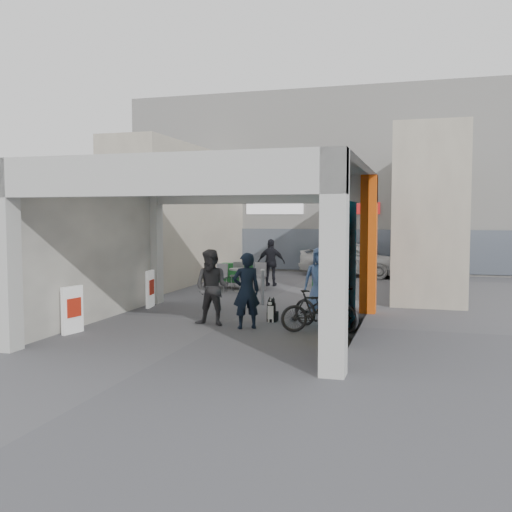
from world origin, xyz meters
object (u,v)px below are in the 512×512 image
(produce_stand, at_px, (235,278))
(bicycle_front, at_px, (326,308))
(white_van, at_px, (352,258))
(border_collie, at_px, (272,312))
(bicycle_rear, at_px, (315,311))
(man_with_dog, at_px, (246,291))
(man_back_turned, at_px, (212,288))
(cafe_set, at_px, (239,281))
(man_crates, at_px, (271,263))
(man_elderly, at_px, (320,279))

(produce_stand, distance_m, bicycle_front, 7.42)
(bicycle_front, bearing_deg, white_van, 33.62)
(border_collie, distance_m, bicycle_rear, 1.45)
(white_van, bearing_deg, man_with_dog, -173.75)
(produce_stand, xyz_separation_m, bicycle_rear, (3.94, -6.51, 0.12))
(white_van, bearing_deg, bicycle_rear, -166.37)
(border_collie, xyz_separation_m, bicycle_front, (1.34, -0.50, 0.23))
(man_back_turned, xyz_separation_m, white_van, (1.79, 11.62, -0.14))
(man_back_turned, relative_size, white_van, 0.40)
(man_with_dog, relative_size, man_back_turned, 0.97)
(man_with_dog, bearing_deg, cafe_set, -101.24)
(border_collie, xyz_separation_m, bicycle_rear, (1.17, -0.83, 0.22))
(man_crates, xyz_separation_m, white_van, (2.33, 4.23, -0.11))
(produce_stand, height_order, border_collie, produce_stand)
(man_elderly, distance_m, bicycle_rear, 2.67)
(bicycle_front, xyz_separation_m, bicycle_rear, (-0.17, -0.33, -0.01))
(border_collie, height_order, man_elderly, man_elderly)
(cafe_set, height_order, man_back_turned, man_back_turned)
(man_with_dog, relative_size, bicycle_rear, 1.11)
(man_elderly, bearing_deg, white_van, 77.76)
(cafe_set, bearing_deg, man_elderly, -45.83)
(bicycle_front, distance_m, bicycle_rear, 0.38)
(produce_stand, height_order, bicycle_front, bicycle_front)
(man_elderly, relative_size, bicycle_rear, 1.11)
(produce_stand, distance_m, man_back_turned, 6.69)
(produce_stand, bearing_deg, man_back_turned, -53.09)
(produce_stand, relative_size, man_crates, 0.77)
(cafe_set, distance_m, man_crates, 1.69)
(man_crates, relative_size, bicycle_front, 0.94)
(cafe_set, relative_size, man_with_dog, 0.90)
(cafe_set, distance_m, man_with_dog, 6.46)
(cafe_set, relative_size, bicycle_rear, 1.00)
(man_elderly, xyz_separation_m, white_van, (-0.22, 9.03, -0.11))
(man_elderly, xyz_separation_m, man_crates, (-2.55, 4.80, -0.00))
(produce_stand, bearing_deg, man_with_dog, -46.62)
(man_crates, height_order, bicycle_front, man_crates)
(produce_stand, distance_m, man_elderly, 5.32)
(man_back_turned, xyz_separation_m, man_elderly, (2.00, 2.58, -0.03))
(bicycle_front, bearing_deg, cafe_set, 63.77)
(cafe_set, distance_m, produce_stand, 0.62)
(cafe_set, relative_size, man_back_turned, 0.88)
(border_collie, distance_m, man_elderly, 2.05)
(cafe_set, bearing_deg, man_back_turned, -78.00)
(man_back_turned, distance_m, man_crates, 7.41)
(border_collie, relative_size, man_with_dog, 0.35)
(cafe_set, xyz_separation_m, white_van, (3.05, 5.67, 0.40))
(cafe_set, relative_size, bicycle_front, 0.85)
(bicycle_front, bearing_deg, produce_stand, 63.53)
(man_with_dog, distance_m, white_van, 11.79)
(man_back_turned, height_order, bicycle_front, man_back_turned)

